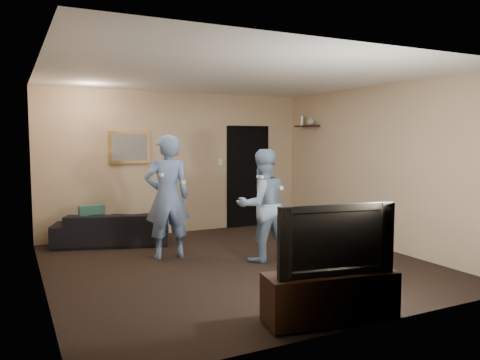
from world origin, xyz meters
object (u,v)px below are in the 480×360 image
sofa (112,229)px  television (331,238)px  tv_console (330,296)px  wii_player_right (262,205)px  wii_player_left (167,197)px

sofa → television: 4.45m
tv_console → television: (0.00, 0.00, 0.57)m
tv_console → wii_player_right: size_ratio=0.80×
wii_player_right → sofa: bearing=131.1°
sofa → wii_player_right: (1.73, -1.98, 0.53)m
tv_console → television: 0.57m
sofa → wii_player_left: 1.50m
television → wii_player_right: bearing=87.0°
tv_console → television: size_ratio=1.10×
television → wii_player_left: 3.08m
wii_player_left → wii_player_right: bearing=-32.4°
sofa → tv_console: sofa is taller
television → wii_player_left: bearing=112.0°
tv_console → wii_player_left: size_ratio=0.71×
sofa → wii_player_right: size_ratio=1.15×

